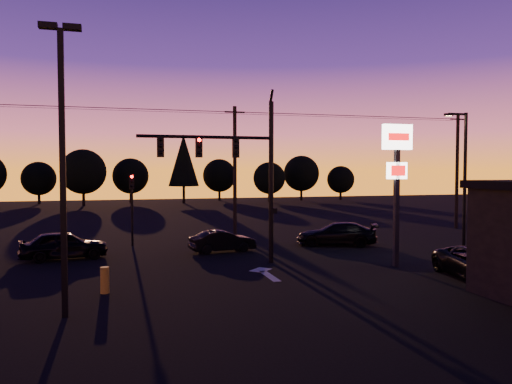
{
  "coord_description": "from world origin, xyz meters",
  "views": [
    {
      "loc": [
        -5.89,
        -19.59,
        4.66
      ],
      "look_at": [
        1.0,
        5.0,
        3.5
      ],
      "focal_mm": 35.0,
      "sensor_mm": 36.0,
      "label": 1
    }
  ],
  "objects_px": {
    "bollard": "(105,280)",
    "parking_lot_light": "(62,150)",
    "pylon_sign": "(397,164)",
    "car_mid": "(223,241)",
    "suv_parked": "(480,264)",
    "secondary_signal": "(132,199)",
    "car_left": "(64,245)",
    "traffic_signal_mast": "(240,164)",
    "streetlight": "(464,173)",
    "car_right": "(337,234)"
  },
  "relations": [
    {
      "from": "bollard",
      "to": "parking_lot_light",
      "type": "bearing_deg",
      "value": -112.09
    },
    {
      "from": "pylon_sign",
      "to": "car_mid",
      "type": "relative_size",
      "value": 1.83
    },
    {
      "from": "parking_lot_light",
      "to": "pylon_sign",
      "type": "relative_size",
      "value": 1.34
    },
    {
      "from": "suv_parked",
      "to": "bollard",
      "type": "bearing_deg",
      "value": -176.74
    },
    {
      "from": "secondary_signal",
      "to": "car_left",
      "type": "relative_size",
      "value": 1.0
    },
    {
      "from": "secondary_signal",
      "to": "bollard",
      "type": "height_order",
      "value": "secondary_signal"
    },
    {
      "from": "car_left",
      "to": "suv_parked",
      "type": "relative_size",
      "value": 0.89
    },
    {
      "from": "traffic_signal_mast",
      "to": "bollard",
      "type": "distance_m",
      "value": 8.74
    },
    {
      "from": "suv_parked",
      "to": "car_left",
      "type": "bearing_deg",
      "value": 160.64
    },
    {
      "from": "car_mid",
      "to": "suv_parked",
      "type": "relative_size",
      "value": 0.76
    },
    {
      "from": "traffic_signal_mast",
      "to": "pylon_sign",
      "type": "xyz_separation_m",
      "value": [
        7.1,
        -2.49,
        -0.02
      ]
    },
    {
      "from": "bollard",
      "to": "car_left",
      "type": "bearing_deg",
      "value": 105.3
    },
    {
      "from": "secondary_signal",
      "to": "bollard",
      "type": "distance_m",
      "value": 11.99
    },
    {
      "from": "streetlight",
      "to": "car_mid",
      "type": "distance_m",
      "value": 14.76
    },
    {
      "from": "streetlight",
      "to": "suv_parked",
      "type": "distance_m",
      "value": 9.85
    },
    {
      "from": "streetlight",
      "to": "traffic_signal_mast",
      "type": "bearing_deg",
      "value": -173.86
    },
    {
      "from": "traffic_signal_mast",
      "to": "parking_lot_light",
      "type": "xyz_separation_m",
      "value": [
        -7.4,
        -6.99,
        0.33
      ]
    },
    {
      "from": "secondary_signal",
      "to": "streetlight",
      "type": "distance_m",
      "value": 19.89
    },
    {
      "from": "pylon_sign",
      "to": "car_right",
      "type": "relative_size",
      "value": 1.4
    },
    {
      "from": "traffic_signal_mast",
      "to": "car_left",
      "type": "xyz_separation_m",
      "value": [
        -8.45,
        3.84,
        -4.19
      ]
    },
    {
      "from": "traffic_signal_mast",
      "to": "pylon_sign",
      "type": "bearing_deg",
      "value": -19.36
    },
    {
      "from": "traffic_signal_mast",
      "to": "streetlight",
      "type": "bearing_deg",
      "value": 6.14
    },
    {
      "from": "traffic_signal_mast",
      "to": "car_right",
      "type": "height_order",
      "value": "traffic_signal_mast"
    },
    {
      "from": "bollard",
      "to": "car_left",
      "type": "distance_m",
      "value": 8.32
    },
    {
      "from": "car_left",
      "to": "car_mid",
      "type": "bearing_deg",
      "value": -98.52
    },
    {
      "from": "pylon_sign",
      "to": "suv_parked",
      "type": "xyz_separation_m",
      "value": [
        1.82,
        -3.56,
        -4.23
      ]
    },
    {
      "from": "car_left",
      "to": "car_mid",
      "type": "height_order",
      "value": "car_left"
    },
    {
      "from": "parking_lot_light",
      "to": "car_mid",
      "type": "height_order",
      "value": "parking_lot_light"
    },
    {
      "from": "parking_lot_light",
      "to": "car_right",
      "type": "xyz_separation_m",
      "value": [
        14.59,
        11.37,
        -4.56
      ]
    },
    {
      "from": "car_left",
      "to": "secondary_signal",
      "type": "bearing_deg",
      "value": -53.07
    },
    {
      "from": "car_mid",
      "to": "secondary_signal",
      "type": "bearing_deg",
      "value": 45.09
    },
    {
      "from": "parking_lot_light",
      "to": "traffic_signal_mast",
      "type": "bearing_deg",
      "value": 43.37
    },
    {
      "from": "streetlight",
      "to": "car_left",
      "type": "bearing_deg",
      "value": 174.07
    },
    {
      "from": "pylon_sign",
      "to": "streetlight",
      "type": "bearing_deg",
      "value": 30.08
    },
    {
      "from": "secondary_signal",
      "to": "traffic_signal_mast",
      "type": "bearing_deg",
      "value": -56.81
    },
    {
      "from": "car_left",
      "to": "car_right",
      "type": "relative_size",
      "value": 0.9
    },
    {
      "from": "parking_lot_light",
      "to": "suv_parked",
      "type": "xyz_separation_m",
      "value": [
        16.32,
        0.94,
        -4.59
      ]
    },
    {
      "from": "parking_lot_light",
      "to": "bollard",
      "type": "xyz_separation_m",
      "value": [
        1.14,
        2.81,
        -4.77
      ]
    },
    {
      "from": "traffic_signal_mast",
      "to": "secondary_signal",
      "type": "height_order",
      "value": "traffic_signal_mast"
    },
    {
      "from": "traffic_signal_mast",
      "to": "bollard",
      "type": "height_order",
      "value": "traffic_signal_mast"
    },
    {
      "from": "bollard",
      "to": "suv_parked",
      "type": "xyz_separation_m",
      "value": [
        15.18,
        -1.87,
        0.18
      ]
    },
    {
      "from": "secondary_signal",
      "to": "car_mid",
      "type": "relative_size",
      "value": 1.17
    },
    {
      "from": "pylon_sign",
      "to": "traffic_signal_mast",
      "type": "bearing_deg",
      "value": 160.64
    },
    {
      "from": "secondary_signal",
      "to": "car_left",
      "type": "distance_m",
      "value": 5.52
    },
    {
      "from": "car_left",
      "to": "suv_parked",
      "type": "xyz_separation_m",
      "value": [
        17.37,
        -9.89,
        -0.06
      ]
    },
    {
      "from": "pylon_sign",
      "to": "car_right",
      "type": "xyz_separation_m",
      "value": [
        0.09,
        6.87,
        -4.21
      ]
    },
    {
      "from": "secondary_signal",
      "to": "suv_parked",
      "type": "bearing_deg",
      "value": -44.42
    },
    {
      "from": "parking_lot_light",
      "to": "car_right",
      "type": "relative_size",
      "value": 1.88
    },
    {
      "from": "secondary_signal",
      "to": "car_right",
      "type": "bearing_deg",
      "value": -14.47
    },
    {
      "from": "streetlight",
      "to": "car_right",
      "type": "relative_size",
      "value": 1.65
    }
  ]
}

